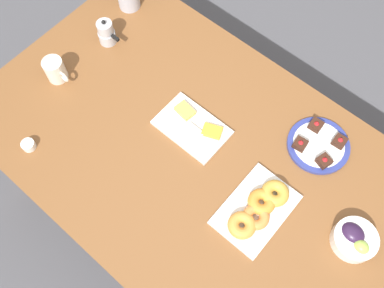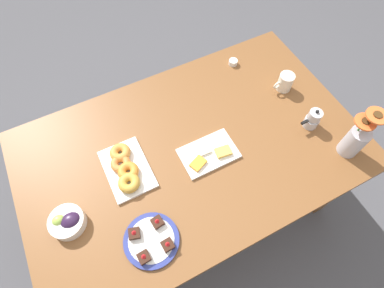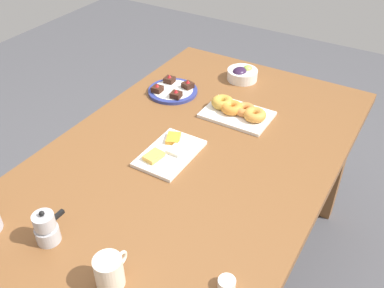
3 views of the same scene
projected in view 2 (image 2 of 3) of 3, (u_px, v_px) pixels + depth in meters
ground_plane at (192, 200)px, 2.05m from camera, size 6.00×6.00×0.00m
dining_table at (192, 156)px, 1.48m from camera, size 1.60×1.00×0.74m
coffee_mug at (285, 82)px, 1.55m from camera, size 0.11×0.08×0.10m
grape_bowl at (67, 222)px, 1.21m from camera, size 0.14×0.14×0.07m
cheese_platter at (209, 154)px, 1.38m from camera, size 0.26×0.17×0.03m
croissant_platter at (126, 168)px, 1.33m from camera, size 0.19×0.28×0.05m
jam_cup_honey at (233, 62)px, 1.66m from camera, size 0.05×0.05×0.03m
dessert_plate at (151, 240)px, 1.19m from camera, size 0.22×0.22×0.05m
flower_vase at (356, 140)px, 1.32m from camera, size 0.12×0.11×0.27m
moka_pot at (313, 119)px, 1.43m from camera, size 0.11×0.07×0.12m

